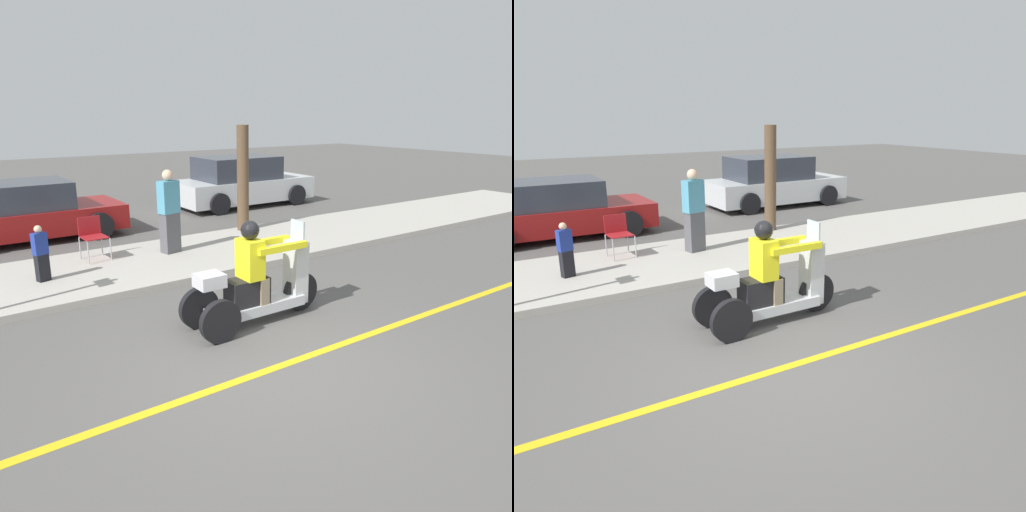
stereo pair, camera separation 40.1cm
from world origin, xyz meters
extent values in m
plane|color=#565451|center=(0.00, 0.00, 0.00)|extent=(60.00, 60.00, 0.00)
cube|color=gold|center=(0.49, 0.00, 0.00)|extent=(24.00, 0.12, 0.01)
cube|color=#B2ADA3|center=(0.00, 4.60, 0.06)|extent=(28.00, 2.80, 0.12)
cylinder|color=black|center=(1.31, 1.23, 0.29)|extent=(0.58, 0.10, 0.58)
cylinder|color=black|center=(-0.26, 0.94, 0.29)|extent=(0.58, 0.10, 0.58)
cylinder|color=black|center=(-0.26, 1.52, 0.29)|extent=(0.58, 0.10, 0.58)
cube|color=silver|center=(0.49, 1.23, 0.23)|extent=(1.49, 0.40, 0.15)
cube|color=black|center=(0.35, 1.23, 0.49)|extent=(0.60, 0.31, 0.37)
cube|color=silver|center=(1.21, 1.23, 0.63)|extent=(0.24, 0.31, 0.93)
cube|color=silver|center=(1.23, 1.23, 1.24)|extent=(0.03, 0.29, 0.30)
cube|color=silver|center=(-0.25, 1.23, 0.77)|extent=(0.36, 0.31, 0.18)
cube|color=yellow|center=(0.40, 1.23, 0.96)|extent=(0.26, 0.38, 0.55)
sphere|color=black|center=(0.40, 1.23, 1.36)|extent=(0.26, 0.26, 0.26)
cube|color=gray|center=(0.53, 1.11, 0.49)|extent=(0.14, 0.14, 0.37)
cube|color=gray|center=(0.53, 1.35, 0.49)|extent=(0.14, 0.14, 0.37)
cube|color=yellow|center=(0.80, 1.03, 1.09)|extent=(0.82, 0.09, 0.09)
cube|color=yellow|center=(0.80, 1.43, 1.09)|extent=(0.82, 0.09, 0.09)
cube|color=black|center=(-1.65, 4.49, 0.35)|extent=(0.24, 0.20, 0.47)
cube|color=navy|center=(-1.65, 4.49, 0.77)|extent=(0.26, 0.20, 0.37)
sphere|color=beige|center=(-1.65, 4.49, 1.02)|extent=(0.13, 0.13, 0.13)
cube|color=#515156|center=(0.92, 4.89, 0.53)|extent=(0.41, 0.32, 0.81)
cube|color=#4C99B7|center=(0.92, 4.89, 1.26)|extent=(0.44, 0.33, 0.65)
sphere|color=beige|center=(0.92, 4.89, 1.69)|extent=(0.22, 0.22, 0.22)
cylinder|color=#A5A8AD|center=(-0.72, 5.00, 0.34)|extent=(0.02, 0.02, 0.44)
cylinder|color=#A5A8AD|center=(-0.28, 5.02, 0.34)|extent=(0.02, 0.02, 0.44)
cylinder|color=#A5A8AD|center=(-0.75, 5.43, 0.34)|extent=(0.02, 0.02, 0.44)
cylinder|color=#A5A8AD|center=(-0.31, 5.46, 0.34)|extent=(0.02, 0.02, 0.44)
cube|color=maroon|center=(-0.51, 5.23, 0.57)|extent=(0.47, 0.47, 0.02)
cube|color=maroon|center=(-0.53, 5.45, 0.75)|extent=(0.44, 0.05, 0.38)
cube|color=maroon|center=(-1.16, 8.14, 0.46)|extent=(4.26, 1.79, 0.57)
cube|color=#2D333D|center=(-1.37, 8.14, 1.05)|extent=(2.34, 1.61, 0.61)
cylinder|color=black|center=(0.23, 7.25, 0.32)|extent=(0.64, 0.22, 0.64)
cylinder|color=black|center=(0.23, 9.04, 0.32)|extent=(0.64, 0.22, 0.64)
cube|color=silver|center=(5.42, 9.01, 0.51)|extent=(4.38, 1.84, 0.67)
cube|color=#2D333D|center=(5.20, 9.01, 1.20)|extent=(2.41, 1.66, 0.70)
cylinder|color=black|center=(6.84, 8.09, 0.32)|extent=(0.64, 0.22, 0.64)
cylinder|color=black|center=(6.84, 9.93, 0.32)|extent=(0.64, 0.22, 0.64)
cylinder|color=black|center=(3.99, 8.09, 0.32)|extent=(0.64, 0.22, 0.64)
cylinder|color=black|center=(3.99, 9.93, 0.32)|extent=(0.64, 0.22, 0.64)
cylinder|color=brown|center=(3.24, 5.71, 1.36)|extent=(0.28, 0.28, 2.48)
camera|label=1|loc=(-3.28, -4.18, 2.91)|focal=35.00mm
camera|label=2|loc=(-2.95, -4.40, 2.91)|focal=35.00mm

